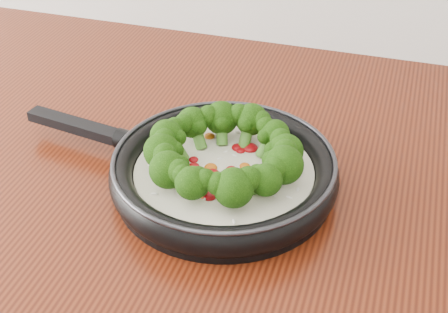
% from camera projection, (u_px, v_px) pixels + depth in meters
% --- Properties ---
extents(skillet, '(0.47, 0.33, 0.09)m').
position_uv_depth(skillet, '(222.00, 167.00, 0.79)').
color(skillet, black).
rests_on(skillet, counter).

